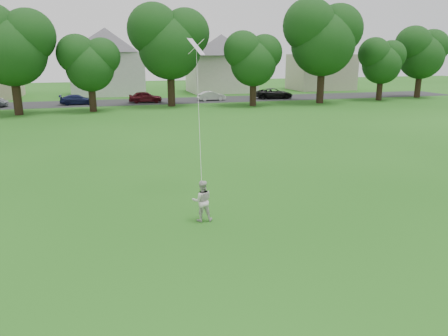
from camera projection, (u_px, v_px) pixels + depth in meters
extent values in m
plane|color=#1C5312|center=(160.00, 278.00, 11.45)|extent=(160.00, 160.00, 0.00)
cube|color=#2D2D30|center=(111.00, 103.00, 50.50)|extent=(90.00, 7.00, 0.01)
imported|color=beige|center=(202.00, 201.00, 15.13)|extent=(0.78, 0.64, 1.47)
plane|color=silver|center=(196.00, 47.00, 17.32)|extent=(0.90, 1.00, 0.64)
cylinder|color=white|center=(199.00, 114.00, 16.18)|extent=(0.01, 0.01, 6.11)
cylinder|color=black|center=(17.00, 94.00, 40.33)|extent=(0.77, 0.77, 3.87)
cylinder|color=black|center=(92.00, 97.00, 42.73)|extent=(0.69, 0.69, 2.86)
cylinder|color=black|center=(171.00, 87.00, 46.84)|extent=(0.79, 0.79, 4.13)
cylinder|color=black|center=(253.00, 92.00, 47.24)|extent=(0.70, 0.70, 3.06)
cylinder|color=black|center=(321.00, 83.00, 49.61)|extent=(0.82, 0.82, 4.43)
cylinder|color=black|center=(380.00, 88.00, 52.76)|extent=(0.69, 0.69, 2.87)
cylinder|color=black|center=(418.00, 84.00, 55.83)|extent=(0.73, 0.73, 3.44)
imported|color=#171D49|center=(78.00, 100.00, 48.47)|extent=(3.84, 1.63, 1.11)
imported|color=#541018|center=(145.00, 97.00, 50.41)|extent=(3.92, 1.84, 1.30)
imported|color=silver|center=(211.00, 96.00, 52.50)|extent=(3.44, 1.42, 1.11)
imported|color=black|center=(274.00, 93.00, 54.61)|extent=(4.86, 2.71, 1.28)
cube|color=silver|center=(108.00, 74.00, 59.07)|extent=(9.38, 7.40, 5.67)
pyramid|color=#4F4C52|center=(104.00, 27.00, 57.53)|extent=(13.53, 13.53, 3.12)
cube|color=beige|center=(221.00, 74.00, 63.32)|extent=(9.17, 7.24, 5.23)
pyramid|color=#4F4C52|center=(221.00, 34.00, 61.90)|extent=(13.23, 13.23, 2.88)
cube|color=#B8B098|center=(321.00, 72.00, 67.50)|extent=(9.01, 6.63, 5.32)
pyramid|color=#4F4C52|center=(323.00, 34.00, 66.05)|extent=(13.00, 13.00, 2.93)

